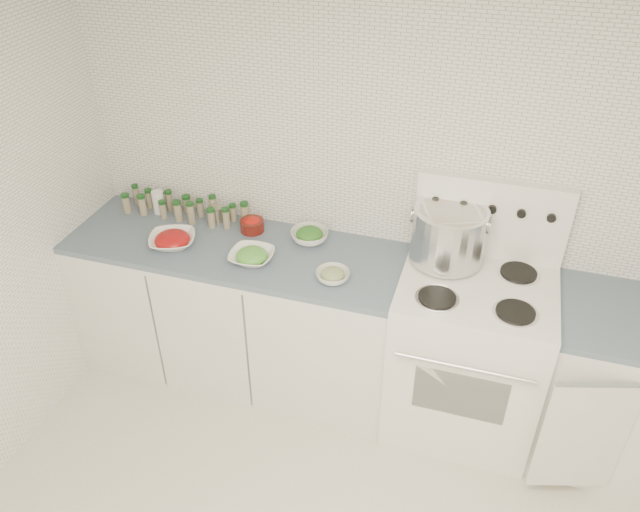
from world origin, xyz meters
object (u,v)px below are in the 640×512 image
(stove, at_px, (467,350))
(bowl_snowpea, at_px, (252,256))
(stock_pot, at_px, (449,233))
(bowl_tomato, at_px, (172,240))

(stove, distance_m, bowl_snowpea, 1.24)
(stock_pot, bearing_deg, bowl_tomato, -170.17)
(stock_pot, relative_size, bowl_snowpea, 1.68)
(bowl_tomato, relative_size, bowl_snowpea, 1.35)
(stock_pot, distance_m, bowl_snowpea, 1.02)
(stock_pot, height_order, bowl_tomato, stock_pot)
(stove, distance_m, bowl_tomato, 1.68)
(stock_pot, height_order, bowl_snowpea, stock_pot)
(bowl_tomato, distance_m, bowl_snowpea, 0.47)
(stock_pot, bearing_deg, stove, -40.87)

